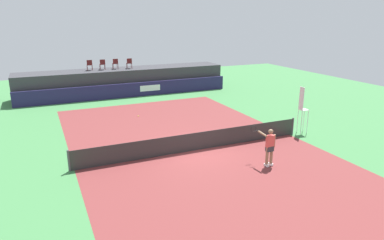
{
  "coord_description": "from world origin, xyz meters",
  "views": [
    {
      "loc": [
        -7.07,
        -15.24,
        6.63
      ],
      "look_at": [
        0.68,
        2.0,
        1.0
      ],
      "focal_mm": 32.67,
      "sensor_mm": 36.0,
      "label": 1
    }
  ],
  "objects_px": {
    "tennis_ball": "(138,116)",
    "spectator_chair_center": "(115,63)",
    "umpire_chair": "(302,107)",
    "tennis_player": "(269,146)",
    "spectator_chair_left": "(102,64)",
    "spectator_chair_right": "(129,63)",
    "net_post_near": "(69,161)",
    "net_post_far": "(293,126)",
    "spectator_chair_far_left": "(90,65)"
  },
  "relations": [
    {
      "from": "tennis_ball",
      "to": "spectator_chair_center",
      "type": "bearing_deg",
      "value": 87.66
    },
    {
      "from": "spectator_chair_center",
      "to": "umpire_chair",
      "type": "height_order",
      "value": "spectator_chair_center"
    },
    {
      "from": "spectator_chair_center",
      "to": "tennis_player",
      "type": "height_order",
      "value": "spectator_chair_center"
    },
    {
      "from": "spectator_chair_left",
      "to": "tennis_ball",
      "type": "height_order",
      "value": "spectator_chair_left"
    },
    {
      "from": "spectator_chair_left",
      "to": "spectator_chair_right",
      "type": "height_order",
      "value": "same"
    },
    {
      "from": "net_post_near",
      "to": "net_post_far",
      "type": "xyz_separation_m",
      "value": [
        12.4,
        0.0,
        0.0
      ]
    },
    {
      "from": "tennis_player",
      "to": "spectator_chair_far_left",
      "type": "bearing_deg",
      "value": 105.3
    },
    {
      "from": "tennis_ball",
      "to": "net_post_far",
      "type": "bearing_deg",
      "value": -45.69
    },
    {
      "from": "spectator_chair_center",
      "to": "spectator_chair_right",
      "type": "height_order",
      "value": "same"
    },
    {
      "from": "net_post_near",
      "to": "tennis_player",
      "type": "relative_size",
      "value": 0.56
    },
    {
      "from": "spectator_chair_right",
      "to": "umpire_chair",
      "type": "bearing_deg",
      "value": -67.55
    },
    {
      "from": "spectator_chair_far_left",
      "to": "tennis_ball",
      "type": "height_order",
      "value": "spectator_chair_far_left"
    },
    {
      "from": "spectator_chair_left",
      "to": "net_post_far",
      "type": "height_order",
      "value": "spectator_chair_left"
    },
    {
      "from": "net_post_near",
      "to": "tennis_player",
      "type": "distance_m",
      "value": 9.01
    },
    {
      "from": "umpire_chair",
      "to": "net_post_far",
      "type": "distance_m",
      "value": 1.24
    },
    {
      "from": "net_post_near",
      "to": "net_post_far",
      "type": "relative_size",
      "value": 1.0
    },
    {
      "from": "net_post_far",
      "to": "umpire_chair",
      "type": "bearing_deg",
      "value": 1.63
    },
    {
      "from": "spectator_chair_left",
      "to": "spectator_chair_right",
      "type": "bearing_deg",
      "value": -4.82
    },
    {
      "from": "spectator_chair_left",
      "to": "umpire_chair",
      "type": "distance_m",
      "value": 17.61
    },
    {
      "from": "spectator_chair_far_left",
      "to": "spectator_chair_center",
      "type": "xyz_separation_m",
      "value": [
        2.18,
        -0.04,
        0.0
      ]
    },
    {
      "from": "umpire_chair",
      "to": "net_post_far",
      "type": "bearing_deg",
      "value": -178.37
    },
    {
      "from": "spectator_chair_right",
      "to": "net_post_near",
      "type": "bearing_deg",
      "value": -113.92
    },
    {
      "from": "umpire_chair",
      "to": "tennis_player",
      "type": "bearing_deg",
      "value": -145.58
    },
    {
      "from": "spectator_chair_left",
      "to": "net_post_near",
      "type": "distance_m",
      "value": 16.15
    },
    {
      "from": "net_post_far",
      "to": "tennis_ball",
      "type": "height_order",
      "value": "net_post_far"
    },
    {
      "from": "umpire_chair",
      "to": "tennis_ball",
      "type": "xyz_separation_m",
      "value": [
        -7.77,
        7.33,
        -1.55
      ]
    },
    {
      "from": "spectator_chair_far_left",
      "to": "net_post_near",
      "type": "height_order",
      "value": "spectator_chair_far_left"
    },
    {
      "from": "spectator_chair_center",
      "to": "spectator_chair_left",
      "type": "bearing_deg",
      "value": -177.64
    },
    {
      "from": "spectator_chair_center",
      "to": "net_post_near",
      "type": "relative_size",
      "value": 0.89
    },
    {
      "from": "net_post_near",
      "to": "tennis_player",
      "type": "xyz_separation_m",
      "value": [
        8.45,
        -3.1,
        0.46
      ]
    },
    {
      "from": "net_post_near",
      "to": "tennis_player",
      "type": "bearing_deg",
      "value": -20.16
    },
    {
      "from": "spectator_chair_center",
      "to": "tennis_player",
      "type": "relative_size",
      "value": 0.5
    },
    {
      "from": "spectator_chair_far_left",
      "to": "tennis_player",
      "type": "height_order",
      "value": "spectator_chair_far_left"
    },
    {
      "from": "net_post_near",
      "to": "spectator_chair_left",
      "type": "bearing_deg",
      "value": 73.91
    },
    {
      "from": "spectator_chair_right",
      "to": "net_post_far",
      "type": "relative_size",
      "value": 0.89
    },
    {
      "from": "spectator_chair_far_left",
      "to": "umpire_chair",
      "type": "height_order",
      "value": "spectator_chair_far_left"
    },
    {
      "from": "spectator_chair_right",
      "to": "tennis_ball",
      "type": "height_order",
      "value": "spectator_chair_right"
    },
    {
      "from": "umpire_chair",
      "to": "net_post_near",
      "type": "bearing_deg",
      "value": -179.93
    },
    {
      "from": "net_post_near",
      "to": "tennis_ball",
      "type": "distance_m",
      "value": 9.03
    },
    {
      "from": "spectator_chair_left",
      "to": "umpire_chair",
      "type": "relative_size",
      "value": 0.32
    },
    {
      "from": "spectator_chair_right",
      "to": "umpire_chair",
      "type": "height_order",
      "value": "spectator_chair_right"
    },
    {
      "from": "spectator_chair_right",
      "to": "net_post_far",
      "type": "height_order",
      "value": "spectator_chair_right"
    },
    {
      "from": "spectator_chair_left",
      "to": "spectator_chair_far_left",
      "type": "bearing_deg",
      "value": 175.42
    },
    {
      "from": "net_post_near",
      "to": "spectator_chair_right",
      "type": "bearing_deg",
      "value": 66.08
    },
    {
      "from": "spectator_chair_left",
      "to": "spectator_chair_center",
      "type": "distance_m",
      "value": 1.12
    },
    {
      "from": "tennis_player",
      "to": "spectator_chair_center",
      "type": "bearing_deg",
      "value": 98.88
    },
    {
      "from": "umpire_chair",
      "to": "net_post_far",
      "type": "relative_size",
      "value": 2.76
    },
    {
      "from": "spectator_chair_left",
      "to": "tennis_ball",
      "type": "distance_m",
      "value": 8.48
    },
    {
      "from": "spectator_chair_far_left",
      "to": "spectator_chair_left",
      "type": "xyz_separation_m",
      "value": [
        1.06,
        -0.09,
        0.0
      ]
    },
    {
      "from": "spectator_chair_far_left",
      "to": "spectator_chair_center",
      "type": "bearing_deg",
      "value": -1.03
    }
  ]
}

